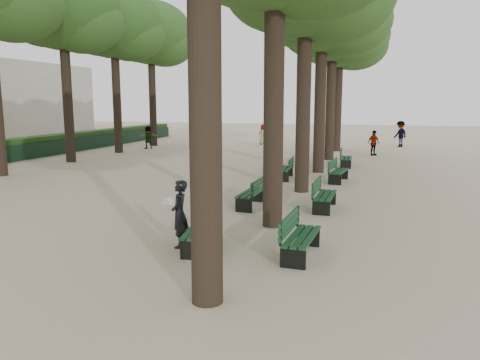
# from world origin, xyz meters

# --- Properties ---
(ground) EXTENTS (120.00, 120.00, 0.00)m
(ground) POSITION_xyz_m (0.00, 0.00, 0.00)
(ground) COLOR #C3AE94
(ground) RESTS_ON ground
(tree_central_3) EXTENTS (6.00, 6.00, 9.95)m
(tree_central_3) POSITION_xyz_m (1.50, 13.00, 7.65)
(tree_central_3) COLOR #33261C
(tree_central_3) RESTS_ON ground
(tree_central_4) EXTENTS (6.00, 6.00, 9.95)m
(tree_central_4) POSITION_xyz_m (1.50, 18.00, 7.65)
(tree_central_4) COLOR #33261C
(tree_central_4) RESTS_ON ground
(tree_central_5) EXTENTS (6.00, 6.00, 9.95)m
(tree_central_5) POSITION_xyz_m (1.50, 23.00, 7.65)
(tree_central_5) COLOR #33261C
(tree_central_5) RESTS_ON ground
(tree_far_3) EXTENTS (6.00, 6.00, 10.45)m
(tree_far_3) POSITION_xyz_m (-12.00, 13.00, 8.14)
(tree_far_3) COLOR #33261C
(tree_far_3) RESTS_ON ground
(tree_far_4) EXTENTS (6.00, 6.00, 10.45)m
(tree_far_4) POSITION_xyz_m (-12.00, 18.00, 8.14)
(tree_far_4) COLOR #33261C
(tree_far_4) RESTS_ON ground
(tree_far_5) EXTENTS (6.00, 6.00, 10.45)m
(tree_far_5) POSITION_xyz_m (-12.00, 23.00, 8.14)
(tree_far_5) COLOR #33261C
(tree_far_5) RESTS_ON ground
(bench_left_0) EXTENTS (0.81, 1.86, 0.92)m
(bench_left_0) POSITION_xyz_m (0.37, 0.64, 0.27)
(bench_left_0) COLOR black
(bench_left_0) RESTS_ON ground
(bench_left_1) EXTENTS (0.63, 1.82, 0.92)m
(bench_left_1) POSITION_xyz_m (0.37, 5.05, 0.27)
(bench_left_1) COLOR black
(bench_left_1) RESTS_ON ground
(bench_left_2) EXTENTS (0.69, 1.84, 0.92)m
(bench_left_2) POSITION_xyz_m (0.37, 10.64, 0.27)
(bench_left_2) COLOR black
(bench_left_2) RESTS_ON ground
(bench_left_3) EXTENTS (0.81, 1.86, 0.92)m
(bench_left_3) POSITION_xyz_m (0.37, 15.26, 0.27)
(bench_left_3) COLOR black
(bench_left_3) RESTS_ON ground
(bench_right_0) EXTENTS (0.67, 1.83, 0.92)m
(bench_right_0) POSITION_xyz_m (2.63, 0.72, 0.27)
(bench_right_0) COLOR black
(bench_right_0) RESTS_ON ground
(bench_right_1) EXTENTS (0.61, 1.81, 0.92)m
(bench_right_1) POSITION_xyz_m (2.63, 5.31, 0.27)
(bench_right_1) COLOR black
(bench_right_1) RESTS_ON ground
(bench_right_2) EXTENTS (0.76, 1.85, 0.92)m
(bench_right_2) POSITION_xyz_m (2.63, 10.54, 0.27)
(bench_right_2) COLOR black
(bench_right_2) RESTS_ON ground
(bench_right_3) EXTENTS (0.64, 1.82, 0.92)m
(bench_right_3) POSITION_xyz_m (2.63, 15.26, 0.27)
(bench_right_3) COLOR black
(bench_right_3) RESTS_ON ground
(man_with_map) EXTENTS (0.63, 0.66, 1.54)m
(man_with_map) POSITION_xyz_m (-0.13, 0.62, 0.77)
(man_with_map) COLOR black
(man_with_map) RESTS_ON ground
(pedestrian_a) EXTENTS (0.84, 0.63, 1.60)m
(pedestrian_a) POSITION_xyz_m (-7.63, 21.01, 0.80)
(pedestrian_a) COLOR #262628
(pedestrian_a) RESTS_ON ground
(pedestrian_d) EXTENTS (0.78, 0.35, 1.57)m
(pedestrian_d) POSITION_xyz_m (-4.28, 25.99, 0.78)
(pedestrian_d) COLOR #262628
(pedestrian_d) RESTS_ON ground
(pedestrian_e) EXTENTS (1.23, 1.31, 1.59)m
(pedestrian_e) POSITION_xyz_m (-11.35, 20.86, 0.80)
(pedestrian_e) COLOR #262628
(pedestrian_e) RESTS_ON ground
(pedestrian_c) EXTENTS (0.86, 0.85, 1.54)m
(pedestrian_c) POSITION_xyz_m (3.90, 20.92, 0.77)
(pedestrian_c) COLOR #262628
(pedestrian_c) RESTS_ON ground
(pedestrian_b) EXTENTS (1.10, 1.15, 1.89)m
(pedestrian_b) POSITION_xyz_m (5.71, 27.17, 0.94)
(pedestrian_b) COLOR #262628
(pedestrian_b) RESTS_ON ground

